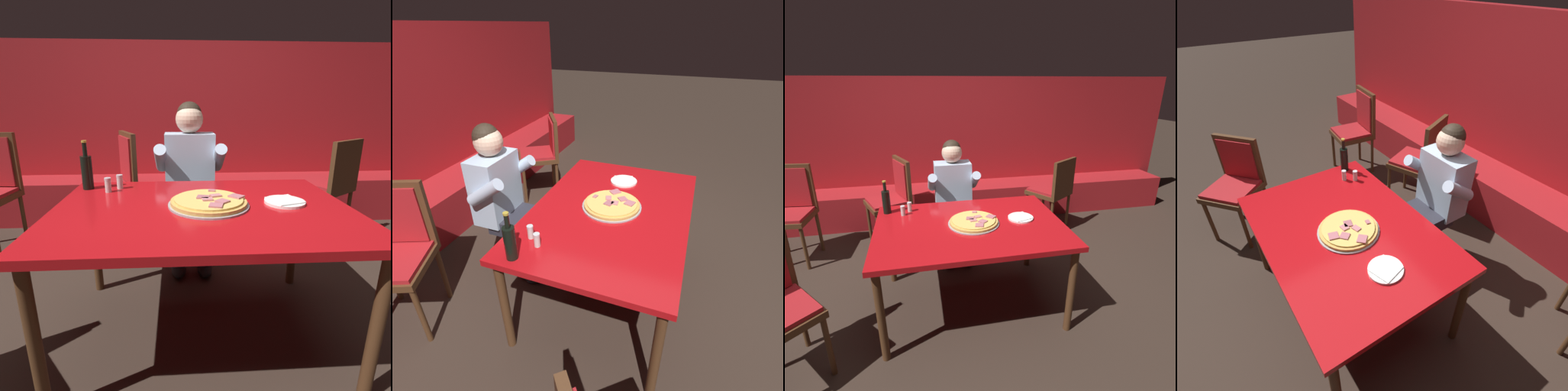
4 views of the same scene
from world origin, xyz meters
The scene contains 13 objects.
ground_plane centered at (0.00, 0.00, 0.00)m, with size 24.00×24.00×0.00m, color #33261E.
booth_wall_panel centered at (0.00, 2.18, 0.95)m, with size 6.80×0.16×1.90m, color #A3191E.
booth_bench centered at (0.00, 1.86, 0.23)m, with size 6.46×0.48×0.46m, color #A3191E.
main_dining_table centered at (0.00, 0.00, 0.69)m, with size 1.49×1.04×0.76m.
pizza centered at (0.03, 0.01, 0.78)m, with size 0.41×0.41×0.05m.
plate_white_paper centered at (0.43, 0.02, 0.77)m, with size 0.21×0.21×0.02m.
beer_bottle centered at (-0.66, 0.37, 0.87)m, with size 0.07×0.07×0.29m.
shaker_parmesan centered at (-0.53, 0.29, 0.80)m, with size 0.04×0.04×0.09m.
shaker_black_pepper centered at (-0.47, 0.36, 0.80)m, with size 0.04×0.04×0.09m.
diner_seated_blue_shirt centered at (-0.03, 0.83, 0.71)m, with size 0.53×0.53×1.27m.
dining_chair_far_left centered at (-1.72, 1.13, 0.60)m, with size 0.48×0.48×1.03m.
dining_chair_far_right centered at (-0.68, 1.28, 0.60)m, with size 0.58×0.58×1.01m.
dining_chair_near_left centered at (1.29, 1.20, 0.58)m, with size 0.61×0.61×0.96m.
Camera 3 is at (-0.36, -2.17, 1.84)m, focal length 28.00 mm.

